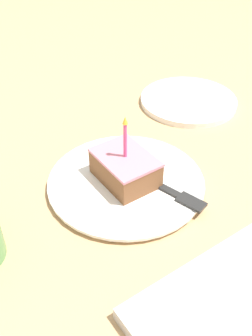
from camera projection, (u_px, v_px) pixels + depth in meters
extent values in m
cube|color=tan|center=(127.00, 183.00, 0.70)|extent=(2.40, 2.40, 0.04)
cylinder|color=white|center=(126.00, 182.00, 0.66)|extent=(0.25, 0.25, 0.01)
cylinder|color=white|center=(126.00, 181.00, 0.66)|extent=(0.26, 0.26, 0.01)
cube|color=brown|center=(125.00, 169.00, 0.64)|extent=(0.08, 0.10, 0.04)
cube|color=#D17A8C|center=(125.00, 157.00, 0.63)|extent=(0.08, 0.11, 0.00)
cylinder|color=#E04C8C|center=(125.00, 140.00, 0.61)|extent=(0.01, 0.01, 0.06)
cone|color=yellow|center=(125.00, 120.00, 0.58)|extent=(0.01, 0.01, 0.01)
cube|color=#262626|center=(142.00, 177.00, 0.66)|extent=(0.05, 0.14, 0.00)
cube|color=#262626|center=(191.00, 202.00, 0.61)|extent=(0.04, 0.05, 0.00)
cylinder|color=white|center=(188.00, 101.00, 0.88)|extent=(0.21, 0.21, 0.01)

